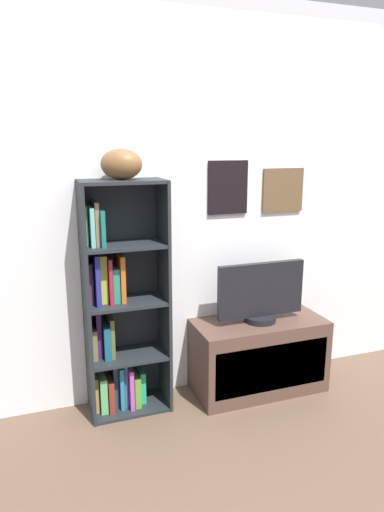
{
  "coord_description": "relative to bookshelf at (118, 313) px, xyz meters",
  "views": [
    {
      "loc": [
        -1.12,
        -1.74,
        1.7
      ],
      "look_at": [
        -0.2,
        0.85,
        1.02
      ],
      "focal_mm": 32.29,
      "sensor_mm": 36.0,
      "label": 1
    }
  ],
  "objects": [
    {
      "name": "television",
      "position": [
        0.96,
        -0.1,
        0.05
      ],
      "size": [
        0.62,
        0.22,
        0.41
      ],
      "color": "black",
      "rests_on": "tv_stand"
    },
    {
      "name": "ground",
      "position": [
        0.65,
        -0.99,
        -0.68
      ],
      "size": [
        5.2,
        5.2,
        0.04
      ],
      "primitive_type": "cube",
      "color": "brown"
    },
    {
      "name": "bookshelf",
      "position": [
        0.0,
        0.0,
        0.0
      ],
      "size": [
        0.51,
        0.29,
        1.49
      ],
      "color": "#202529",
      "rests_on": "ground"
    },
    {
      "name": "back_wall",
      "position": [
        0.65,
        0.14,
        0.64
      ],
      "size": [
        4.8,
        0.08,
        2.6
      ],
      "color": "silver",
      "rests_on": "ground"
    },
    {
      "name": "football",
      "position": [
        0.05,
        -0.03,
        0.92
      ],
      "size": [
        0.3,
        0.27,
        0.18
      ],
      "primitive_type": "ellipsoid",
      "rotation": [
        0.0,
        0.0,
        -0.45
      ],
      "color": "brown",
      "rests_on": "bookshelf"
    },
    {
      "name": "tv_stand",
      "position": [
        0.96,
        -0.1,
        -0.4
      ],
      "size": [
        0.91,
        0.41,
        0.51
      ],
      "color": "brown",
      "rests_on": "ground"
    }
  ]
}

